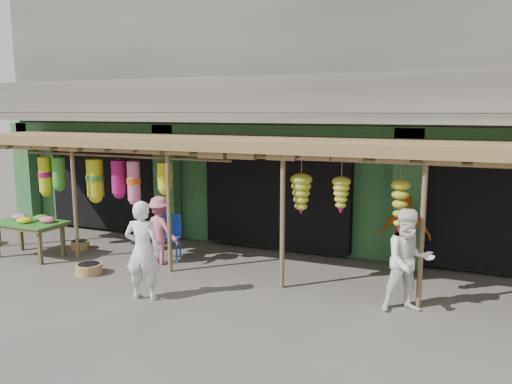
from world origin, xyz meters
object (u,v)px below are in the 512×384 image
at_px(flower_table, 30,224).
at_px(person_front, 143,250).
at_px(person_right, 409,261).
at_px(person_vendor, 405,236).
at_px(person_shopper, 161,230).
at_px(blue_chair, 170,234).

relative_size(flower_table, person_front, 0.91).
xyz_separation_m(person_right, person_vendor, (-0.26, 1.86, -0.03)).
distance_m(person_front, person_shopper, 2.13).
bearing_deg(person_vendor, person_shopper, 15.10).
relative_size(flower_table, person_shopper, 1.08).
bearing_deg(person_vendor, person_right, 99.60).
relative_size(blue_chair, person_shopper, 0.67).
height_order(blue_chair, person_front, person_front).
bearing_deg(flower_table, person_vendor, 14.39).
bearing_deg(person_front, flower_table, -29.08).
distance_m(blue_chair, person_right, 5.48).
distance_m(blue_chair, person_front, 2.55).
relative_size(blue_chair, person_right, 0.57).
distance_m(blue_chair, person_shopper, 0.47).
relative_size(blue_chair, person_vendor, 0.60).
distance_m(blue_chair, person_vendor, 5.17).
bearing_deg(person_shopper, person_front, 127.66).
bearing_deg(flower_table, person_right, 1.47).
distance_m(flower_table, person_shopper, 3.14).
relative_size(person_vendor, person_shopper, 1.12).
distance_m(person_vendor, person_shopper, 5.21).
distance_m(person_front, person_vendor, 5.20).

